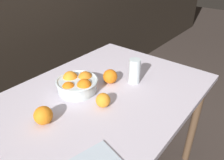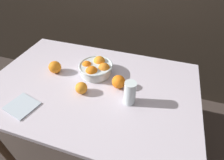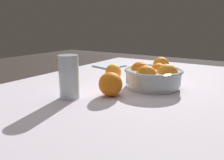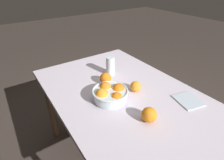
{
  "view_description": "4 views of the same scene",
  "coord_description": "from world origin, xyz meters",
  "px_view_note": "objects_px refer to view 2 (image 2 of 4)",
  "views": [
    {
      "loc": [
        -0.66,
        -0.64,
        1.38
      ],
      "look_at": [
        0.13,
        -0.01,
        0.79
      ],
      "focal_mm": 35.0,
      "sensor_mm": 36.0,
      "label": 1
    },
    {
      "loc": [
        0.37,
        -0.73,
        1.47
      ],
      "look_at": [
        0.13,
        0.02,
        0.79
      ],
      "focal_mm": 28.0,
      "sensor_mm": 36.0,
      "label": 2
    },
    {
      "loc": [
        0.77,
        0.43,
        0.97
      ],
      "look_at": [
        0.13,
        0.02,
        0.78
      ],
      "focal_mm": 35.0,
      "sensor_mm": 36.0,
      "label": 3
    },
    {
      "loc": [
        -0.74,
        0.6,
        1.41
      ],
      "look_at": [
        0.11,
        0.02,
        0.78
      ],
      "focal_mm": 28.0,
      "sensor_mm": 36.0,
      "label": 4
    }
  ],
  "objects_px": {
    "orange_loose_front": "(119,82)",
    "orange_loose_aside": "(81,88)",
    "fruit_bowl": "(96,68)",
    "orange_loose_near_bowl": "(55,67)",
    "juice_glass": "(130,94)"
  },
  "relations": [
    {
      "from": "juice_glass",
      "to": "orange_loose_front",
      "type": "height_order",
      "value": "juice_glass"
    },
    {
      "from": "fruit_bowl",
      "to": "orange_loose_aside",
      "type": "height_order",
      "value": "fruit_bowl"
    },
    {
      "from": "juice_glass",
      "to": "orange_loose_near_bowl",
      "type": "distance_m",
      "value": 0.55
    },
    {
      "from": "orange_loose_front",
      "to": "juice_glass",
      "type": "bearing_deg",
      "value": -47.95
    },
    {
      "from": "orange_loose_front",
      "to": "orange_loose_aside",
      "type": "xyz_separation_m",
      "value": [
        -0.19,
        -0.11,
        -0.01
      ]
    },
    {
      "from": "orange_loose_near_bowl",
      "to": "orange_loose_front",
      "type": "relative_size",
      "value": 1.0
    },
    {
      "from": "fruit_bowl",
      "to": "orange_loose_aside",
      "type": "relative_size",
      "value": 3.12
    },
    {
      "from": "orange_loose_near_bowl",
      "to": "orange_loose_aside",
      "type": "distance_m",
      "value": 0.28
    },
    {
      "from": "juice_glass",
      "to": "orange_loose_front",
      "type": "relative_size",
      "value": 1.74
    },
    {
      "from": "fruit_bowl",
      "to": "juice_glass",
      "type": "xyz_separation_m",
      "value": [
        0.27,
        -0.18,
        0.02
      ]
    },
    {
      "from": "orange_loose_near_bowl",
      "to": "orange_loose_front",
      "type": "xyz_separation_m",
      "value": [
        0.45,
        -0.01,
        -0.0
      ]
    },
    {
      "from": "fruit_bowl",
      "to": "orange_loose_front",
      "type": "xyz_separation_m",
      "value": [
        0.18,
        -0.08,
        -0.0
      ]
    },
    {
      "from": "orange_loose_near_bowl",
      "to": "orange_loose_front",
      "type": "height_order",
      "value": "same"
    },
    {
      "from": "orange_loose_near_bowl",
      "to": "orange_loose_front",
      "type": "distance_m",
      "value": 0.45
    },
    {
      "from": "fruit_bowl",
      "to": "orange_loose_front",
      "type": "relative_size",
      "value": 2.71
    }
  ]
}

